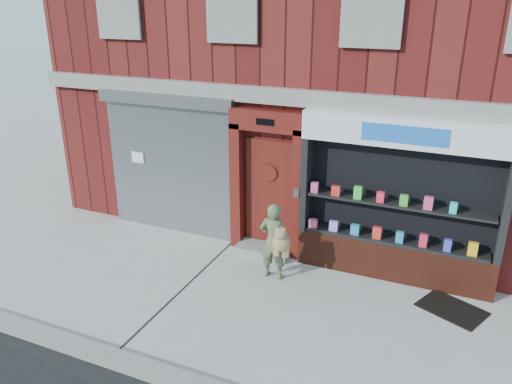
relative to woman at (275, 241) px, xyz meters
The scene contains 7 objects.
ground 1.20m from the woman, 76.93° to the right, with size 80.00×80.00×0.00m, color #9E9E99.
building 6.04m from the woman, 87.62° to the left, with size 12.00×8.16×8.00m.
shutter_bay 3.12m from the woman, 159.99° to the left, with size 3.10×0.30×3.04m.
red_door_bay 1.30m from the woman, 119.56° to the left, with size 1.52×0.58×2.90m.
pharmacy_bay 2.25m from the woman, 24.72° to the left, with size 3.50×0.41×3.00m.
woman is the anchor object (origin of this frame).
doormat 3.17m from the woman, ahead, with size 1.00×0.70×0.02m, color black.
Camera 1 is at (2.68, -6.58, 4.81)m, focal length 35.00 mm.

